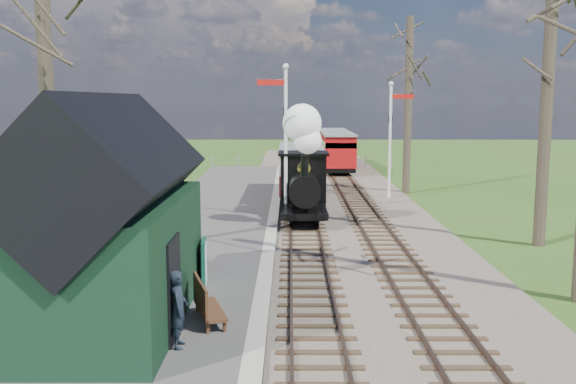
# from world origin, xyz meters

# --- Properties ---
(distant_hills) EXTENTS (114.40, 48.00, 22.02)m
(distant_hills) POSITION_xyz_m (1.40, 64.38, -16.21)
(distant_hills) COLOR #385B23
(distant_hills) RESTS_ON ground
(ballast_bed) EXTENTS (8.00, 60.00, 0.10)m
(ballast_bed) POSITION_xyz_m (1.30, 22.00, 0.05)
(ballast_bed) COLOR brown
(ballast_bed) RESTS_ON ground
(track_near) EXTENTS (1.60, 60.00, 0.15)m
(track_near) POSITION_xyz_m (0.00, 22.00, 0.10)
(track_near) COLOR brown
(track_near) RESTS_ON ground
(track_far) EXTENTS (1.60, 60.00, 0.15)m
(track_far) POSITION_xyz_m (2.60, 22.00, 0.10)
(track_far) COLOR brown
(track_far) RESTS_ON ground
(platform) EXTENTS (5.00, 44.00, 0.20)m
(platform) POSITION_xyz_m (-3.50, 14.00, 0.10)
(platform) COLOR #474442
(platform) RESTS_ON ground
(coping_strip) EXTENTS (0.40, 44.00, 0.21)m
(coping_strip) POSITION_xyz_m (-1.20, 14.00, 0.10)
(coping_strip) COLOR #B2AD9E
(coping_strip) RESTS_ON ground
(station_shed) EXTENTS (3.25, 6.30, 4.78)m
(station_shed) POSITION_xyz_m (-4.30, 4.00, 2.27)
(station_shed) COLOR black
(station_shed) RESTS_ON platform
(semaphore_near) EXTENTS (1.22, 0.24, 6.22)m
(semaphore_near) POSITION_xyz_m (-0.77, 16.00, 3.62)
(semaphore_near) COLOR silver
(semaphore_near) RESTS_ON ground
(semaphore_far) EXTENTS (1.22, 0.24, 5.72)m
(semaphore_far) POSITION_xyz_m (4.37, 22.00, 3.35)
(semaphore_far) COLOR silver
(semaphore_far) RESTS_ON ground
(bare_trees) EXTENTS (15.51, 22.39, 12.00)m
(bare_trees) POSITION_xyz_m (1.33, 10.10, 5.21)
(bare_trees) COLOR #382D23
(bare_trees) RESTS_ON ground
(fence_line) EXTENTS (12.60, 0.08, 1.00)m
(fence_line) POSITION_xyz_m (0.30, 36.00, 0.55)
(fence_line) COLOR slate
(fence_line) RESTS_ON ground
(locomotive) EXTENTS (1.80, 4.20, 4.50)m
(locomotive) POSITION_xyz_m (-0.01, 15.56, 2.08)
(locomotive) COLOR black
(locomotive) RESTS_ON ground
(coach) EXTENTS (2.10, 7.21, 2.21)m
(coach) POSITION_xyz_m (0.00, 21.62, 1.52)
(coach) COLOR black
(coach) RESTS_ON ground
(red_carriage_a) EXTENTS (2.05, 5.08, 2.16)m
(red_carriage_a) POSITION_xyz_m (2.60, 32.70, 1.49)
(red_carriage_a) COLOR black
(red_carriage_a) RESTS_ON ground
(red_carriage_b) EXTENTS (2.05, 5.08, 2.16)m
(red_carriage_b) POSITION_xyz_m (2.60, 38.20, 1.49)
(red_carriage_b) COLOR black
(red_carriage_b) RESTS_ON ground
(sign_board) EXTENTS (0.18, 0.83, 1.21)m
(sign_board) POSITION_xyz_m (-2.66, 6.46, 0.81)
(sign_board) COLOR #104D3A
(sign_board) RESTS_ON platform
(bench) EXTENTS (0.90, 1.64, 0.90)m
(bench) POSITION_xyz_m (-2.32, 3.94, 0.62)
(bench) COLOR #4E2E1C
(bench) RESTS_ON platform
(person) EXTENTS (0.40, 0.57, 1.48)m
(person) POSITION_xyz_m (-2.63, 2.57, 0.94)
(person) COLOR black
(person) RESTS_ON platform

